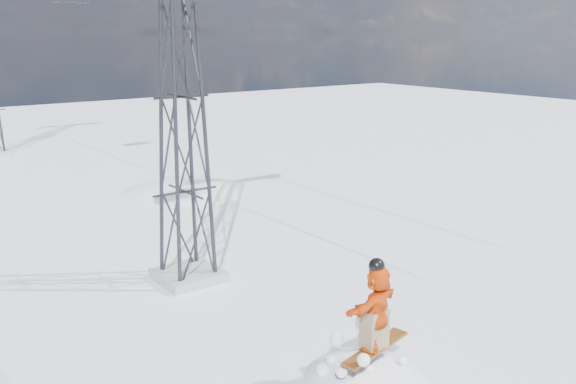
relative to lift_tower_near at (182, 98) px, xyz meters
The scene contains 1 object.
lift_tower_near is the anchor object (origin of this frame).
Camera 1 is at (-7.63, -8.34, 7.27)m, focal length 40.00 mm.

